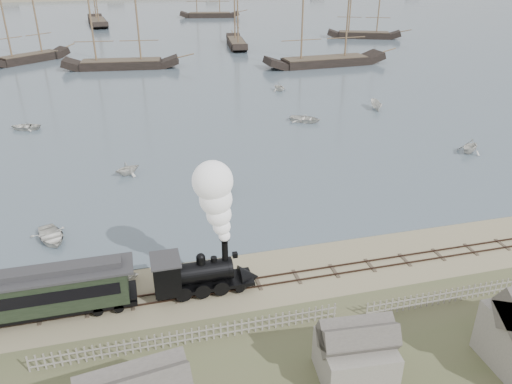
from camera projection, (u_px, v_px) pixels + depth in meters
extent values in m
plane|color=tan|center=(264.00, 266.00, 38.60)|extent=(600.00, 600.00, 0.00)
cube|color=#435560|center=(144.00, 16.00, 186.63)|extent=(600.00, 336.00, 0.06)
cube|color=#33231C|center=(273.00, 284.00, 36.37)|extent=(120.00, 0.08, 0.12)
cube|color=#33231C|center=(269.00, 276.00, 37.25)|extent=(120.00, 0.08, 0.12)
cube|color=#393024|center=(271.00, 281.00, 36.84)|extent=(120.00, 1.80, 0.06)
cube|color=black|center=(205.00, 283.00, 35.43)|extent=(6.86, 2.02, 0.25)
cylinder|color=black|center=(199.00, 272.00, 34.90)|extent=(4.24, 1.51, 1.51)
cube|color=black|center=(166.00, 274.00, 34.31)|extent=(1.82, 2.22, 2.32)
cube|color=#313134|center=(165.00, 260.00, 33.78)|extent=(2.02, 2.42, 0.12)
cylinder|color=black|center=(225.00, 252.00, 34.74)|extent=(0.44, 0.44, 1.61)
sphere|color=black|center=(201.00, 258.00, 34.43)|extent=(0.65, 0.65, 0.65)
cone|color=black|center=(249.00, 278.00, 36.20)|extent=(1.41, 2.02, 2.02)
cube|color=black|center=(235.00, 255.00, 35.05)|extent=(0.35, 0.35, 0.35)
cube|color=black|center=(34.00, 310.00, 32.86)|extent=(13.32, 2.19, 0.33)
cube|color=black|center=(30.00, 293.00, 32.28)|extent=(12.37, 2.38, 2.38)
cube|color=black|center=(26.00, 302.00, 31.13)|extent=(11.41, 0.06, 0.86)
cube|color=black|center=(32.00, 280.00, 33.23)|extent=(11.41, 0.06, 0.86)
cube|color=#313134|center=(26.00, 278.00, 31.74)|extent=(13.32, 2.57, 0.17)
cube|color=#313134|center=(25.00, 274.00, 31.62)|extent=(11.89, 1.14, 0.43)
imported|color=silver|center=(112.00, 278.00, 36.53)|extent=(3.03, 4.05, 0.80)
imported|color=silver|center=(51.00, 236.00, 41.70)|extent=(4.80, 4.10, 0.84)
imported|color=silver|center=(127.00, 168.00, 53.89)|extent=(3.43, 3.60, 1.48)
imported|color=silver|center=(222.00, 185.00, 50.22)|extent=(3.84, 2.29, 1.39)
imported|color=silver|center=(305.00, 119.00, 70.73)|extent=(5.07, 5.41, 0.91)
imported|color=silver|center=(470.00, 146.00, 59.73)|extent=(4.05, 4.21, 1.71)
imported|color=silver|center=(376.00, 105.00, 76.30)|extent=(3.59, 1.79, 1.33)
imported|color=silver|center=(25.00, 126.00, 67.78)|extent=(3.74, 4.53, 0.82)
imported|color=silver|center=(279.00, 87.00, 86.25)|extent=(3.53, 3.30, 1.50)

